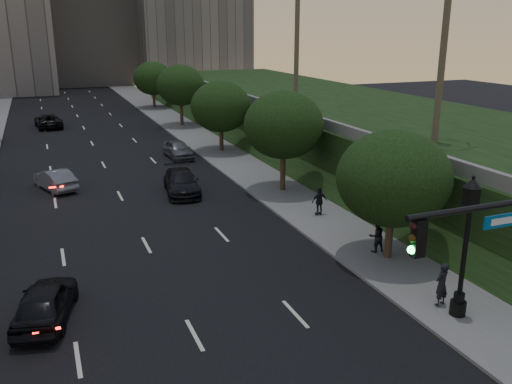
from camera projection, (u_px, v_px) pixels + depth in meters
name	position (u px, v px, depth m)	size (l,w,h in m)	color
road_surface	(107.00, 171.00, 41.59)	(16.00, 140.00, 0.02)	black
sidewalk_right	(232.00, 159.00, 45.21)	(4.50, 140.00, 0.15)	slate
embankment	(367.00, 130.00, 47.05)	(18.00, 90.00, 4.00)	black
parapet_wall	(278.00, 108.00, 43.34)	(0.35, 90.00, 0.70)	slate
office_block_mid	(86.00, 14.00, 103.87)	(22.00, 18.00, 26.00)	gray
tree_right_a	(393.00, 178.00, 24.54)	(5.20, 5.20, 6.24)	#38281C
tree_right_b	(284.00, 125.00, 35.05)	(5.20, 5.20, 6.74)	#38281C
tree_right_c	(221.00, 106.00, 46.74)	(5.20, 5.20, 6.24)	#38281C
tree_right_d	(180.00, 85.00, 59.03)	(5.20, 5.20, 6.74)	#38281C
tree_right_e	(153.00, 78.00, 72.50)	(5.20, 5.20, 6.24)	#38281C
street_lamp	(464.00, 254.00, 19.80)	(0.64, 0.64, 5.62)	black
sedan_near_left	(45.00, 302.00, 20.18)	(1.80, 4.48, 1.53)	black
sedan_mid_left	(55.00, 179.00, 36.64)	(1.51, 4.32, 1.42)	slate
sedan_far_left	(48.00, 121.00, 59.25)	(2.49, 5.41, 1.50)	black
sedan_near_right	(182.00, 182.00, 35.83)	(2.11, 5.18, 1.50)	black
sedan_far_right	(178.00, 149.00, 45.49)	(1.78, 4.43, 1.51)	#585B60
pedestrian_a	(442.00, 284.00, 20.99)	(0.65, 0.42, 1.77)	black
pedestrian_b	(376.00, 236.00, 26.05)	(0.78, 0.61, 1.61)	black
pedestrian_c	(319.00, 201.00, 31.23)	(0.96, 0.40, 1.63)	black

